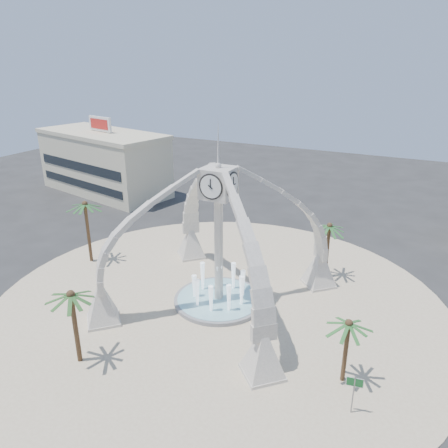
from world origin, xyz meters
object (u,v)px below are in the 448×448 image
at_px(clock_tower, 219,235).
at_px(palm_west, 85,205).
at_px(street_sign, 354,387).
at_px(palm_east, 349,324).
at_px(palm_north, 330,226).
at_px(fountain, 219,299).
at_px(palm_south, 71,295).

height_order(clock_tower, palm_west, clock_tower).
bearing_deg(street_sign, palm_east, 103.39).
distance_m(palm_west, palm_north, 24.58).
xyz_separation_m(fountain, palm_west, (-16.05, 1.20, 6.08)).
height_order(palm_east, street_sign, palm_east).
distance_m(fountain, palm_west, 17.21).
distance_m(fountain, palm_south, 13.80).
distance_m(fountain, street_sign, 15.51).
xyz_separation_m(clock_tower, palm_south, (-5.21, -11.70, -1.07)).
distance_m(clock_tower, palm_west, 16.10).
distance_m(palm_east, palm_west, 28.96).
bearing_deg(palm_south, street_sign, 11.81).
distance_m(palm_south, street_sign, 19.18).
height_order(fountain, palm_north, palm_north).
distance_m(fountain, palm_east, 13.85).
height_order(fountain, palm_south, palm_south).
height_order(palm_west, palm_south, palm_west).
bearing_deg(palm_west, palm_south, -49.96).
distance_m(palm_west, palm_south, 16.88).
bearing_deg(street_sign, clock_tower, 139.79).
height_order(clock_tower, palm_north, clock_tower).
xyz_separation_m(clock_tower, fountain, (0.00, 0.00, -6.20)).
bearing_deg(clock_tower, palm_west, 175.72).
height_order(palm_east, palm_west, palm_west).
relative_size(clock_tower, fountain, 2.24).
relative_size(fountain, palm_south, 1.29).
distance_m(palm_west, street_sign, 30.99).
relative_size(palm_east, palm_west, 0.72).
distance_m(palm_east, palm_south, 18.56).
distance_m(fountain, palm_north, 12.64).
height_order(clock_tower, palm_east, clock_tower).
bearing_deg(palm_south, palm_north, 59.06).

